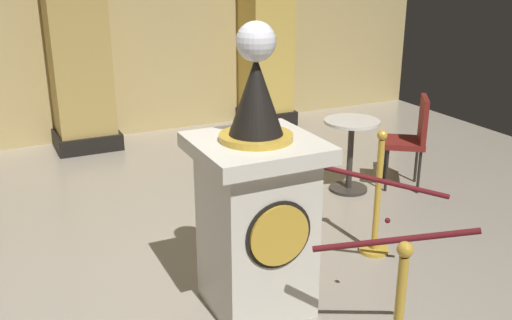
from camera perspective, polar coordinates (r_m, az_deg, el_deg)
The scene contains 6 objects.
ground_plane at distance 4.10m, azimuth -5.61°, elevation -14.53°, with size 10.39×10.39×0.00m, color #9E9384.
pedestal_clock at distance 3.78m, azimuth 0.03°, elevation -4.53°, with size 0.78×0.78×1.93m.
stanchion_far at distance 4.74m, azimuth 11.76°, elevation -4.93°, with size 0.24×0.24×1.03m.
velvet_rope at distance 3.75m, azimuth 12.90°, elevation -4.59°, with size 1.27×1.28×0.22m.
cafe_table at distance 5.92m, azimuth 9.27°, elevation 1.35°, with size 0.55×0.55×0.75m.
cafe_chair_red at distance 6.11m, azimuth 15.09°, elevation 2.46°, with size 0.56×0.56×0.96m.
Camera 1 is at (-1.12, -3.21, 2.28)m, focal length 40.74 mm.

